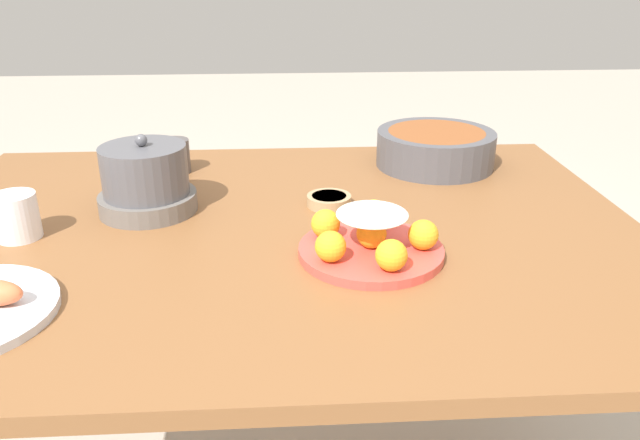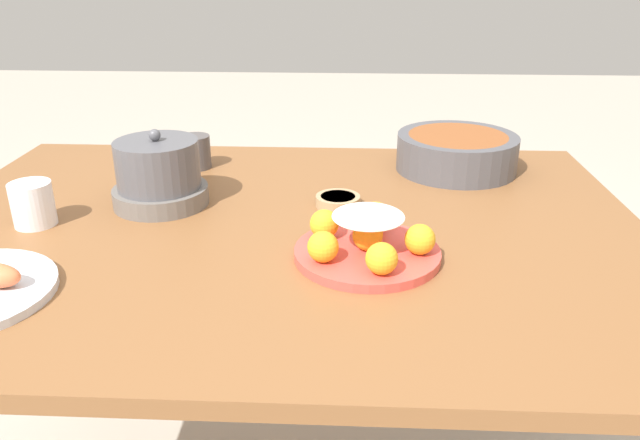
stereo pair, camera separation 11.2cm
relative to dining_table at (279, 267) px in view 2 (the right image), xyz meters
name	(u,v)px [view 2 (the right image)]	position (x,y,z in m)	size (l,w,h in m)	color
dining_table	(279,267)	(0.00, 0.00, 0.00)	(1.41, 1.03, 0.78)	brown
cake_plate	(366,242)	(0.17, -0.13, 0.12)	(0.25, 0.25, 0.09)	#E04C42
serving_bowl	(457,151)	(0.39, 0.35, 0.14)	(0.28, 0.28, 0.09)	#4C4C51
sauce_bowl	(338,200)	(0.11, 0.10, 0.10)	(0.09, 0.09, 0.02)	tan
cup_near	(33,204)	(-0.47, -0.02, 0.13)	(0.08, 0.08, 0.08)	white
cup_far	(195,152)	(-0.24, 0.33, 0.13)	(0.07, 0.07, 0.08)	#4C4747
warming_pot	(159,175)	(-0.25, 0.09, 0.16)	(0.19, 0.19, 0.16)	#66605B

